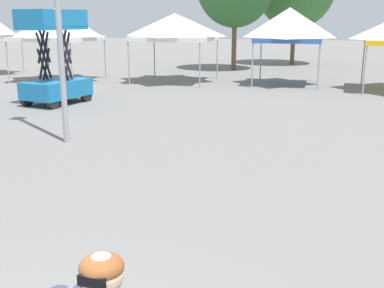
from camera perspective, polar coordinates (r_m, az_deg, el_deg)
canopy_tent_left_of_center at (r=24.13m, az=-15.99°, el=13.63°), size 3.56×3.56×3.45m
canopy_tent_center at (r=22.94m, az=-2.08°, el=13.86°), size 3.58×3.58×3.20m
canopy_tent_right_of_center at (r=22.32m, az=11.60°, el=13.82°), size 2.97×2.97×3.44m
scissor_lift at (r=17.61m, az=-16.03°, el=8.01°), size 1.86×2.55×3.25m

